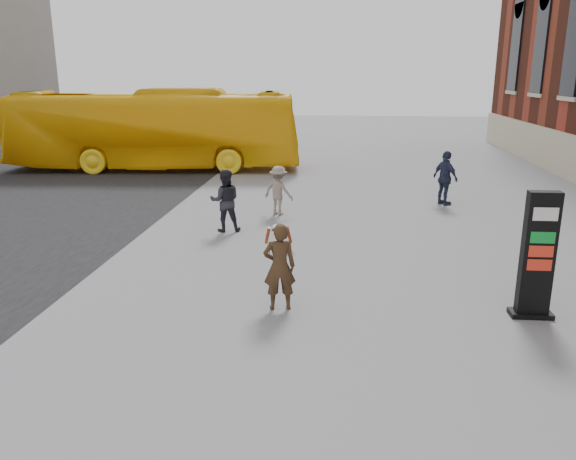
# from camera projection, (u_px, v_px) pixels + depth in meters

# --- Properties ---
(ground) EXTENTS (100.00, 100.00, 0.00)m
(ground) POSITION_uv_depth(u_px,v_px,m) (319.00, 328.00, 9.45)
(ground) COLOR #9E9EA3
(info_pylon) EXTENTS (0.73, 0.37, 2.25)m
(info_pylon) POSITION_uv_depth(u_px,v_px,m) (538.00, 256.00, 9.63)
(info_pylon) COLOR black
(info_pylon) RESTS_ON ground
(woman) EXTENTS (0.68, 0.64, 1.61)m
(woman) POSITION_uv_depth(u_px,v_px,m) (279.00, 265.00, 10.05)
(woman) COLOR #322213
(woman) RESTS_ON ground
(bus) EXTENTS (12.89, 4.14, 3.53)m
(bus) POSITION_uv_depth(u_px,v_px,m) (156.00, 129.00, 24.78)
(bus) COLOR yellow
(bus) RESTS_ON road
(pedestrian_a) EXTENTS (0.94, 0.80, 1.69)m
(pedestrian_a) POSITION_uv_depth(u_px,v_px,m) (225.00, 201.00, 15.10)
(pedestrian_a) COLOR #24242C
(pedestrian_a) RESTS_ON ground
(pedestrian_b) EXTENTS (1.10, 0.90, 1.48)m
(pedestrian_b) POSITION_uv_depth(u_px,v_px,m) (278.00, 191.00, 16.92)
(pedestrian_b) COLOR gray
(pedestrian_b) RESTS_ON ground
(pedestrian_c) EXTENTS (0.93, 1.09, 1.76)m
(pedestrian_c) POSITION_uv_depth(u_px,v_px,m) (445.00, 178.00, 18.17)
(pedestrian_c) COLOR #262D47
(pedestrian_c) RESTS_ON ground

